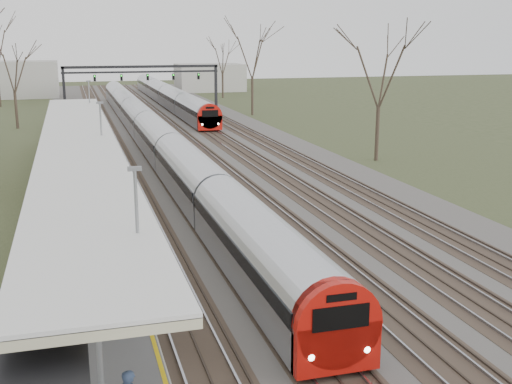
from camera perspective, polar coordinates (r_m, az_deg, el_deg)
track_bed at (r=60.52m, az=-6.81°, el=4.33°), size 24.00×160.00×0.22m
platform at (r=42.48m, az=-15.36°, el=0.65°), size 3.50×69.00×1.00m
canopy at (r=37.41m, az=-15.54°, el=4.30°), size 4.10×50.00×3.11m
signal_gantry at (r=89.63m, az=-10.09°, el=10.28°), size 21.00×0.59×6.08m
tree_east_far at (r=51.63m, az=10.96°, el=10.69°), size 5.00×5.00×10.30m
train_near at (r=60.99m, az=-9.59°, el=5.66°), size 2.62×90.21×3.05m
train_far at (r=96.22m, az=-7.88°, el=8.52°), size 2.62×60.21×3.05m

